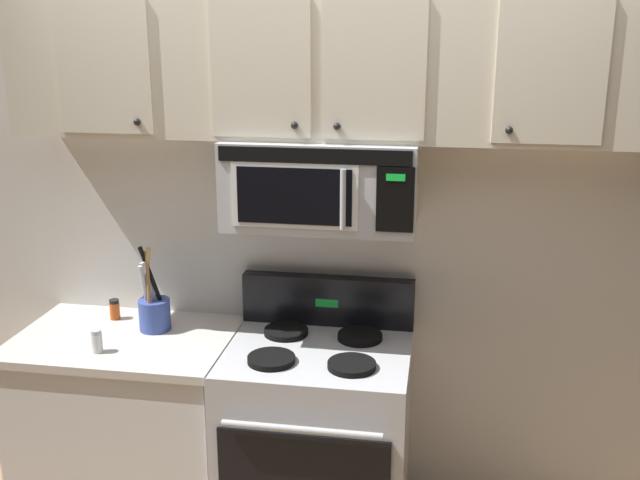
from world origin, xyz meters
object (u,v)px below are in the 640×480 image
object	(u,v)px
stove_range	(317,443)
utensil_crock_blue	(154,310)
over_range_microwave	(322,182)
salt_shaker	(97,341)
spice_jar	(115,309)

from	to	relation	value
stove_range	utensil_crock_blue	size ratio (longest dim) A/B	2.94
stove_range	utensil_crock_blue	bearing A→B (deg)	172.92
over_range_microwave	salt_shaker	bearing A→B (deg)	-161.91
over_range_microwave	utensil_crock_blue	distance (m)	0.94
stove_range	utensil_crock_blue	distance (m)	0.91
salt_shaker	over_range_microwave	bearing A→B (deg)	18.09
over_range_microwave	salt_shaker	size ratio (longest dim) A/B	7.84
utensil_crock_blue	spice_jar	xyz separation A→B (m)	(-0.22, 0.09, -0.05)
stove_range	over_range_microwave	size ratio (longest dim) A/B	1.47
stove_range	spice_jar	size ratio (longest dim) A/B	12.18
over_range_microwave	spice_jar	xyz separation A→B (m)	(-0.96, 0.06, -0.63)
stove_range	utensil_crock_blue	xyz separation A→B (m)	(-0.74, 0.09, 0.52)
over_range_microwave	spice_jar	distance (m)	1.15
utensil_crock_blue	salt_shaker	bearing A→B (deg)	-118.44
stove_range	over_range_microwave	distance (m)	1.11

